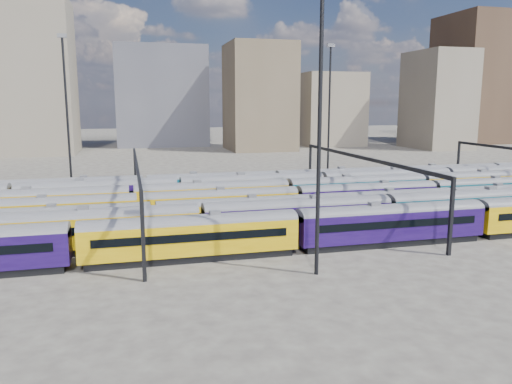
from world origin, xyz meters
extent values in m
plane|color=#3F3A35|center=(0.00, 0.00, 0.00)|extent=(500.00, 500.00, 0.00)
cube|color=black|center=(-15.34, -15.00, 0.37)|extent=(19.95, 2.59, 0.74)
cube|color=#B58A07|center=(-15.34, -15.00, 2.26)|extent=(21.00, 3.05, 3.05)
cylinder|color=#4C4C51|center=(-15.34, -15.00, 3.78)|extent=(21.00, 3.05, 3.05)
cube|color=black|center=(-15.34, -16.54, 2.62)|extent=(18.48, 0.06, 0.79)
cube|color=black|center=(-15.34, -13.46, 2.62)|extent=(18.48, 0.06, 0.79)
cube|color=slate|center=(-15.34, -15.00, 4.59)|extent=(1.05, 0.95, 0.37)
cube|color=black|center=(6.26, -15.00, 0.37)|extent=(19.95, 2.59, 0.74)
cube|color=#150738|center=(6.26, -15.00, 2.26)|extent=(21.00, 3.05, 3.05)
cylinder|color=#4C4C51|center=(6.26, -15.00, 3.78)|extent=(21.00, 3.05, 3.05)
cube|color=black|center=(6.26, -16.54, 2.62)|extent=(18.48, 0.06, 0.79)
cube|color=black|center=(6.26, -13.46, 2.62)|extent=(18.48, 0.06, 0.79)
cube|color=slate|center=(6.26, -15.00, 4.59)|extent=(1.05, 0.95, 0.37)
cube|color=black|center=(-24.80, -10.00, 0.38)|extent=(20.49, 2.66, 0.75)
cube|color=#B58A07|center=(-24.80, -10.00, 2.32)|extent=(21.57, 3.13, 3.13)
cylinder|color=#4C4C51|center=(-24.80, -10.00, 3.88)|extent=(21.57, 3.13, 3.13)
cube|color=black|center=(-24.80, -11.58, 2.69)|extent=(18.98, 0.06, 0.81)
cube|color=black|center=(-24.80, -8.42, 2.69)|extent=(18.98, 0.06, 0.81)
cube|color=slate|center=(-24.80, -10.00, 4.72)|extent=(1.08, 0.97, 0.38)
cube|color=black|center=(-2.63, -10.00, 0.38)|extent=(20.49, 2.66, 0.75)
cube|color=#150738|center=(-2.63, -10.00, 2.32)|extent=(21.57, 3.13, 3.13)
cylinder|color=#4C4C51|center=(-2.63, -10.00, 3.88)|extent=(21.57, 3.13, 3.13)
cube|color=black|center=(-2.63, -11.58, 2.69)|extent=(18.98, 0.06, 0.81)
cube|color=black|center=(-2.63, -8.42, 2.69)|extent=(18.98, 0.06, 0.81)
cube|color=slate|center=(-2.63, -10.00, 4.72)|extent=(1.08, 0.97, 0.38)
cube|color=black|center=(19.54, -10.00, 0.38)|extent=(20.49, 2.66, 0.75)
cube|color=#05394C|center=(19.54, -10.00, 2.32)|extent=(21.57, 3.13, 3.13)
cylinder|color=#4C4C51|center=(19.54, -10.00, 3.88)|extent=(21.57, 3.13, 3.13)
cube|color=black|center=(19.54, -11.58, 2.69)|extent=(18.98, 0.06, 0.81)
cube|color=black|center=(19.54, -8.42, 2.69)|extent=(18.98, 0.06, 0.81)
cube|color=slate|center=(19.54, -10.00, 4.72)|extent=(1.08, 0.97, 0.38)
cube|color=black|center=(-28.22, -5.00, 0.33)|extent=(18.01, 2.34, 0.66)
cube|color=#150738|center=(-28.22, -5.00, 2.04)|extent=(18.96, 2.75, 2.75)
cylinder|color=#4C4C51|center=(-28.22, -5.00, 3.41)|extent=(18.96, 2.75, 2.75)
cube|color=black|center=(-28.22, -6.39, 2.37)|extent=(16.68, 0.06, 0.71)
cube|color=black|center=(-28.22, -3.61, 2.37)|extent=(16.68, 0.06, 0.71)
cube|color=slate|center=(-28.22, -5.00, 4.14)|extent=(0.95, 0.85, 0.33)
cube|color=black|center=(-8.66, -5.00, 0.33)|extent=(18.01, 2.34, 0.66)
cube|color=#B58A07|center=(-8.66, -5.00, 2.04)|extent=(18.96, 2.75, 2.75)
cylinder|color=#4C4C51|center=(-8.66, -5.00, 3.41)|extent=(18.96, 2.75, 2.75)
cube|color=black|center=(-8.66, -6.39, 2.37)|extent=(16.68, 0.06, 0.71)
cube|color=black|center=(-8.66, -3.61, 2.37)|extent=(16.68, 0.06, 0.71)
cube|color=slate|center=(-8.66, -5.00, 4.14)|extent=(0.95, 0.85, 0.33)
cube|color=black|center=(10.89, -5.00, 0.33)|extent=(18.01, 2.34, 0.66)
cube|color=#150738|center=(10.89, -5.00, 2.04)|extent=(18.96, 2.75, 2.75)
cylinder|color=#4C4C51|center=(10.89, -5.00, 3.41)|extent=(18.96, 2.75, 2.75)
cube|color=black|center=(10.89, -6.39, 2.37)|extent=(16.68, 0.06, 0.71)
cube|color=black|center=(10.89, -3.61, 2.37)|extent=(16.68, 0.06, 0.71)
cube|color=slate|center=(10.89, -5.00, 4.14)|extent=(0.95, 0.85, 0.33)
cube|color=black|center=(30.45, -5.00, 0.33)|extent=(18.01, 2.34, 0.66)
cube|color=#B58A07|center=(30.45, -5.00, 2.04)|extent=(18.96, 2.75, 2.75)
cylinder|color=#4C4C51|center=(30.45, -5.00, 3.41)|extent=(18.96, 2.75, 2.75)
cube|color=black|center=(30.45, -3.61, 2.37)|extent=(16.68, 0.06, 0.71)
cube|color=black|center=(-30.16, 0.00, 0.35)|extent=(18.95, 2.46, 0.70)
cube|color=#B58A07|center=(-30.16, 0.00, 2.14)|extent=(19.95, 2.89, 2.89)
cylinder|color=#4C4C51|center=(-30.16, 0.00, 3.59)|extent=(19.95, 2.89, 2.89)
cube|color=black|center=(-30.16, -1.47, 2.49)|extent=(17.56, 0.06, 0.75)
cube|color=black|center=(-30.16, 1.47, 2.49)|extent=(17.56, 0.06, 0.75)
cube|color=slate|center=(-30.16, 0.00, 4.36)|extent=(1.00, 0.90, 0.35)
cube|color=black|center=(-9.61, 0.00, 0.35)|extent=(18.95, 2.46, 0.70)
cube|color=#B58A07|center=(-9.61, 0.00, 2.14)|extent=(19.95, 2.89, 2.89)
cylinder|color=#4C4C51|center=(-9.61, 0.00, 3.59)|extent=(19.95, 2.89, 2.89)
cube|color=black|center=(-9.61, -1.47, 2.49)|extent=(17.56, 0.06, 0.75)
cube|color=black|center=(-9.61, 1.47, 2.49)|extent=(17.56, 0.06, 0.75)
cube|color=slate|center=(-9.61, 0.00, 4.36)|extent=(1.00, 0.90, 0.35)
cube|color=black|center=(10.95, 0.00, 0.35)|extent=(18.95, 2.46, 0.70)
cube|color=#150738|center=(10.95, 0.00, 2.14)|extent=(19.95, 2.89, 2.89)
cylinder|color=#4C4C51|center=(10.95, 0.00, 3.59)|extent=(19.95, 2.89, 2.89)
cube|color=black|center=(10.95, -1.47, 2.49)|extent=(17.56, 0.06, 0.75)
cube|color=black|center=(10.95, 1.47, 2.49)|extent=(17.56, 0.06, 0.75)
cube|color=slate|center=(10.95, 0.00, 4.36)|extent=(1.00, 0.90, 0.35)
cube|color=black|center=(31.50, 0.00, 0.35)|extent=(18.95, 2.46, 0.70)
cube|color=#05394C|center=(31.50, 0.00, 2.14)|extent=(19.95, 2.89, 2.89)
cylinder|color=#4C4C51|center=(31.50, 0.00, 3.59)|extent=(19.95, 2.89, 2.89)
cube|color=black|center=(31.50, -1.47, 2.49)|extent=(17.56, 0.06, 0.75)
cube|color=black|center=(31.50, 1.47, 2.49)|extent=(17.56, 0.06, 0.75)
cube|color=slate|center=(31.50, 0.00, 4.36)|extent=(1.00, 0.90, 0.35)
cube|color=black|center=(-31.63, 5.00, 0.37)|extent=(20.08, 2.61, 0.74)
cube|color=#B58A07|center=(-31.63, 5.00, 2.27)|extent=(21.14, 3.06, 3.06)
cylinder|color=#4C4C51|center=(-31.63, 5.00, 3.80)|extent=(21.14, 3.06, 3.06)
cube|color=black|center=(-31.63, 3.45, 2.64)|extent=(18.60, 0.06, 0.79)
cube|color=black|center=(-31.63, 6.55, 2.64)|extent=(18.60, 0.06, 0.79)
cube|color=slate|center=(-31.63, 5.00, 4.62)|extent=(1.06, 0.95, 0.37)
cube|color=black|center=(-9.89, 5.00, 0.37)|extent=(20.08, 2.61, 0.74)
cube|color=#B58A07|center=(-9.89, 5.00, 2.27)|extent=(21.14, 3.06, 3.06)
cylinder|color=#4C4C51|center=(-9.89, 5.00, 3.80)|extent=(21.14, 3.06, 3.06)
cube|color=black|center=(-9.89, 3.45, 2.64)|extent=(18.60, 0.06, 0.79)
cube|color=black|center=(-9.89, 6.55, 2.64)|extent=(18.60, 0.06, 0.79)
cube|color=slate|center=(-9.89, 5.00, 4.62)|extent=(1.06, 0.95, 0.37)
cube|color=black|center=(11.85, 5.00, 0.37)|extent=(20.08, 2.61, 0.74)
cube|color=#05394C|center=(11.85, 5.00, 2.27)|extent=(21.14, 3.06, 3.06)
cylinder|color=#4C4C51|center=(11.85, 5.00, 3.80)|extent=(21.14, 3.06, 3.06)
cube|color=black|center=(11.85, 3.45, 2.64)|extent=(18.60, 0.06, 0.79)
cube|color=black|center=(11.85, 6.55, 2.64)|extent=(18.60, 0.06, 0.79)
cube|color=slate|center=(11.85, 5.00, 4.62)|extent=(1.06, 0.95, 0.37)
cube|color=black|center=(33.58, 5.00, 0.37)|extent=(20.08, 2.61, 0.74)
cube|color=#B58A07|center=(33.58, 5.00, 2.27)|extent=(21.14, 3.06, 3.06)
cylinder|color=#4C4C51|center=(33.58, 5.00, 3.80)|extent=(21.14, 3.06, 3.06)
cube|color=black|center=(33.58, 3.45, 2.64)|extent=(18.60, 0.06, 0.79)
cube|color=black|center=(33.58, 6.55, 2.64)|extent=(18.60, 0.06, 0.79)
cube|color=slate|center=(33.58, 5.00, 4.62)|extent=(1.06, 0.95, 0.37)
cube|color=black|center=(-25.21, 10.00, 0.38)|extent=(20.58, 2.67, 0.76)
cube|color=#150738|center=(-25.21, 10.00, 2.33)|extent=(21.66, 3.14, 3.14)
cylinder|color=#4C4C51|center=(-25.21, 10.00, 3.90)|extent=(21.66, 3.14, 3.14)
cube|color=black|center=(-25.21, 8.41, 2.71)|extent=(19.06, 0.06, 0.81)
cube|color=black|center=(-25.21, 11.59, 2.71)|extent=(19.06, 0.06, 0.81)
cube|color=slate|center=(-25.21, 10.00, 4.74)|extent=(1.08, 0.97, 0.38)
cube|color=black|center=(-2.94, 10.00, 0.38)|extent=(20.58, 2.67, 0.76)
cube|color=#B58A07|center=(-2.94, 10.00, 2.33)|extent=(21.66, 3.14, 3.14)
cylinder|color=#4C4C51|center=(-2.94, 10.00, 3.90)|extent=(21.66, 3.14, 3.14)
cube|color=black|center=(-2.94, 8.41, 2.71)|extent=(19.06, 0.06, 0.81)
cube|color=black|center=(-2.94, 11.59, 2.71)|extent=(19.06, 0.06, 0.81)
cube|color=slate|center=(-2.94, 10.00, 4.74)|extent=(1.08, 0.97, 0.38)
cube|color=black|center=(19.32, 10.00, 0.38)|extent=(20.58, 2.67, 0.76)
cube|color=#150738|center=(19.32, 10.00, 2.33)|extent=(21.66, 3.14, 3.14)
cylinder|color=#4C4C51|center=(19.32, 10.00, 3.90)|extent=(21.66, 3.14, 3.14)
cube|color=black|center=(19.32, 8.41, 2.71)|extent=(19.06, 0.06, 0.81)
cube|color=black|center=(19.32, 11.59, 2.71)|extent=(19.06, 0.06, 0.81)
cube|color=slate|center=(19.32, 10.00, 4.74)|extent=(1.08, 0.97, 0.38)
cube|color=black|center=(41.58, 10.00, 0.38)|extent=(20.58, 2.67, 0.76)
cube|color=#B58A07|center=(41.58, 10.00, 2.33)|extent=(21.66, 3.14, 3.14)
cylinder|color=#4C4C51|center=(41.58, 10.00, 3.90)|extent=(21.66, 3.14, 3.14)
cube|color=black|center=(41.58, 8.41, 2.71)|extent=(19.06, 0.06, 0.81)
cube|color=black|center=(41.58, 11.59, 2.71)|extent=(19.06, 0.06, 0.81)
cube|color=slate|center=(41.58, 10.00, 4.74)|extent=(1.08, 0.97, 0.38)
cube|color=black|center=(-29.10, 15.00, 0.35)|extent=(19.26, 2.50, 0.71)
cube|color=#B58A07|center=(-29.10, 15.00, 2.18)|extent=(20.27, 2.94, 2.94)
cylinder|color=#4C4C51|center=(-29.10, 15.00, 3.65)|extent=(20.27, 2.94, 2.94)
cube|color=black|center=(-29.10, 13.51, 2.53)|extent=(17.84, 0.06, 0.76)
cube|color=black|center=(-29.10, 16.49, 2.53)|extent=(17.84, 0.06, 0.76)
cube|color=slate|center=(-29.10, 15.00, 4.43)|extent=(1.01, 0.91, 0.35)
cube|color=black|center=(-8.23, 15.00, 0.35)|extent=(19.26, 2.50, 0.71)
cube|color=#05394C|center=(-8.23, 15.00, 2.18)|extent=(20.27, 2.94, 2.94)
cylinder|color=#4C4C51|center=(-8.23, 15.00, 3.65)|extent=(20.27, 2.94, 2.94)
cube|color=black|center=(-8.23, 13.51, 2.53)|extent=(17.84, 0.06, 0.76)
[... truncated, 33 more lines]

